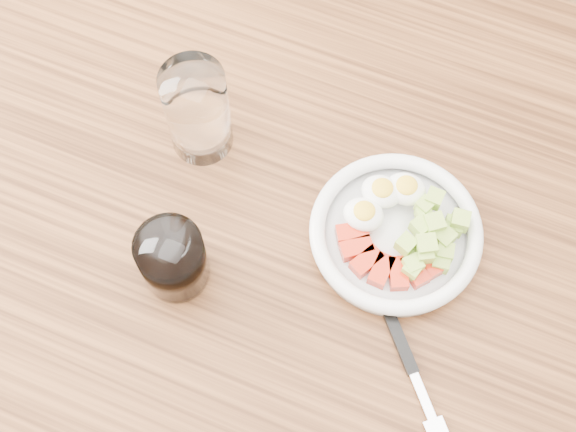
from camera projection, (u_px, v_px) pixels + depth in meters
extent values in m
plane|color=brown|center=(291.00, 375.00, 1.64)|extent=(4.00, 4.00, 0.00)
cube|color=brown|center=(46.00, 36.00, 1.53)|extent=(0.07, 0.07, 0.73)
cube|color=brown|center=(293.00, 243.00, 0.95)|extent=(1.50, 0.90, 0.04)
cylinder|color=white|center=(395.00, 236.00, 0.92)|extent=(0.19, 0.19, 0.01)
torus|color=white|center=(396.00, 232.00, 0.91)|extent=(0.20, 0.20, 0.02)
cube|color=red|center=(352.00, 233.00, 0.91)|extent=(0.04, 0.04, 0.02)
cube|color=red|center=(356.00, 248.00, 0.90)|extent=(0.04, 0.04, 0.02)
cube|color=red|center=(366.00, 262.00, 0.90)|extent=(0.03, 0.04, 0.02)
cube|color=red|center=(381.00, 270.00, 0.89)|extent=(0.02, 0.04, 0.02)
cube|color=red|center=(398.00, 274.00, 0.89)|extent=(0.03, 0.04, 0.02)
cube|color=red|center=(415.00, 271.00, 0.89)|extent=(0.04, 0.04, 0.02)
cube|color=red|center=(429.00, 262.00, 0.90)|extent=(0.04, 0.04, 0.02)
ellipsoid|color=white|center=(382.00, 192.00, 0.92)|extent=(0.05, 0.04, 0.03)
ellipsoid|color=yellow|center=(382.00, 188.00, 0.91)|extent=(0.03, 0.03, 0.01)
ellipsoid|color=white|center=(406.00, 189.00, 0.92)|extent=(0.05, 0.04, 0.03)
ellipsoid|color=yellow|center=(407.00, 185.00, 0.91)|extent=(0.03, 0.03, 0.01)
ellipsoid|color=white|center=(364.00, 214.00, 0.91)|extent=(0.05, 0.04, 0.03)
ellipsoid|color=yellow|center=(364.00, 211.00, 0.90)|extent=(0.03, 0.03, 0.01)
cube|color=#A9C44B|center=(456.00, 223.00, 0.91)|extent=(0.02, 0.02, 0.02)
cube|color=#A9C44B|center=(424.00, 206.00, 0.91)|extent=(0.02, 0.02, 0.02)
cube|color=#A9C44B|center=(434.00, 199.00, 0.91)|extent=(0.02, 0.02, 0.02)
cube|color=#A9C44B|center=(444.00, 238.00, 0.90)|extent=(0.03, 0.03, 0.02)
cube|color=#A9C44B|center=(421.00, 227.00, 0.90)|extent=(0.03, 0.03, 0.02)
cube|color=#A9C44B|center=(417.00, 254.00, 0.90)|extent=(0.02, 0.02, 0.02)
cube|color=#A9C44B|center=(434.00, 224.00, 0.90)|extent=(0.03, 0.03, 0.02)
cube|color=#A9C44B|center=(424.00, 216.00, 0.91)|extent=(0.02, 0.02, 0.02)
cube|color=#A9C44B|center=(412.00, 269.00, 0.88)|extent=(0.02, 0.02, 0.02)
cube|color=#A9C44B|center=(406.00, 244.00, 0.89)|extent=(0.02, 0.02, 0.02)
cube|color=#A9C44B|center=(453.00, 226.00, 0.91)|extent=(0.02, 0.02, 0.02)
cube|color=#A9C44B|center=(426.00, 246.00, 0.88)|extent=(0.03, 0.03, 0.02)
cube|color=#A9C44B|center=(441.00, 263.00, 0.89)|extent=(0.02, 0.02, 0.02)
cube|color=#A9C44B|center=(460.00, 221.00, 0.90)|extent=(0.02, 0.02, 0.02)
cube|color=#A9C44B|center=(445.00, 252.00, 0.89)|extent=(0.02, 0.02, 0.02)
cube|color=#A9C44B|center=(425.00, 254.00, 0.88)|extent=(0.02, 0.02, 0.02)
cube|color=#A9C44B|center=(429.00, 227.00, 0.90)|extent=(0.02, 0.02, 0.02)
cube|color=#A9C44B|center=(413.00, 265.00, 0.88)|extent=(0.03, 0.03, 0.02)
cube|color=black|center=(397.00, 333.00, 0.88)|extent=(0.07, 0.08, 0.01)
cube|color=silver|center=(424.00, 398.00, 0.85)|extent=(0.04, 0.05, 0.00)
cube|color=silver|center=(436.00, 427.00, 0.84)|extent=(0.03, 0.03, 0.00)
cylinder|color=white|center=(197.00, 111.00, 0.92)|extent=(0.07, 0.07, 0.13)
cylinder|color=white|center=(173.00, 259.00, 0.87)|extent=(0.07, 0.07, 0.09)
cylinder|color=black|center=(173.00, 260.00, 0.88)|extent=(0.07, 0.07, 0.07)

